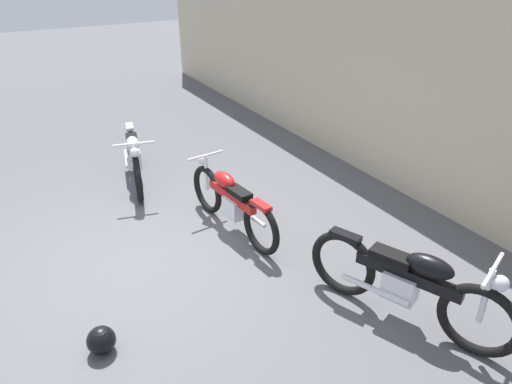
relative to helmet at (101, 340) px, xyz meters
name	(u,v)px	position (x,y,z in m)	size (l,w,h in m)	color
ground_plane	(145,264)	(-1.17, 0.80, -0.14)	(40.00, 40.00, 0.00)	#56565B
building_wall	(416,85)	(-1.17, 5.06, 1.51)	(18.00, 0.30, 3.30)	beige
helmet	(101,340)	(0.00, 0.00, 0.00)	(0.27, 0.27, 0.27)	black
motorcycle_red	(231,202)	(-1.35, 2.09, 0.30)	(2.00, 0.56, 0.90)	black
motorcycle_silver	(134,157)	(-3.43, 1.40, 0.32)	(2.07, 0.73, 0.94)	black
motorcycle_black	(408,284)	(1.11, 2.80, 0.34)	(2.08, 1.00, 0.98)	black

